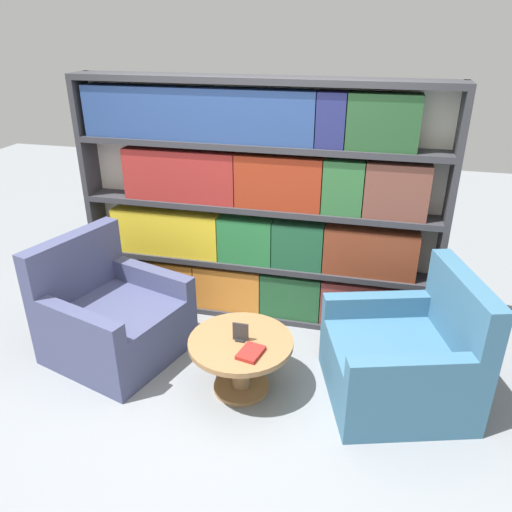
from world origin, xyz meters
TOP-DOWN VIEW (x-y plane):
  - ground_plane at (0.00, 0.00)m, footprint 14.00×14.00m
  - bookshelf at (0.01, 1.27)m, footprint 3.13×0.30m
  - armchair_left at (-1.00, 0.40)m, footprint 1.16×1.15m
  - armchair_right at (1.29, 0.40)m, footprint 1.17×1.15m
  - coffee_table at (0.15, 0.19)m, footprint 0.76×0.76m
  - table_sign at (0.15, 0.19)m, footprint 0.11×0.06m
  - stray_book at (0.26, 0.04)m, footprint 0.18×0.23m

SIDE VIEW (x-z plane):
  - ground_plane at x=0.00m, z-range 0.00..0.00m
  - coffee_table at x=0.15m, z-range 0.09..0.53m
  - armchair_left at x=-1.00m, z-range -0.17..0.80m
  - armchair_right at x=1.29m, z-range -0.17..0.80m
  - stray_book at x=0.26m, z-range 0.43..0.46m
  - table_sign at x=0.15m, z-range 0.42..0.56m
  - bookshelf at x=0.01m, z-range 0.00..2.12m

